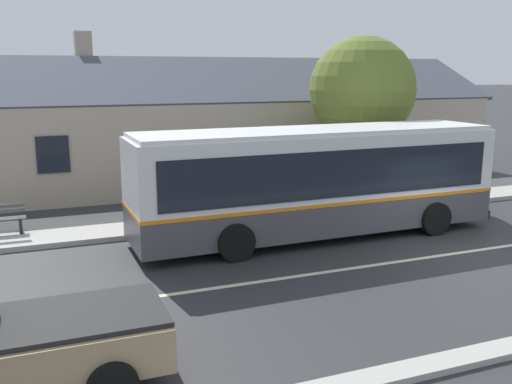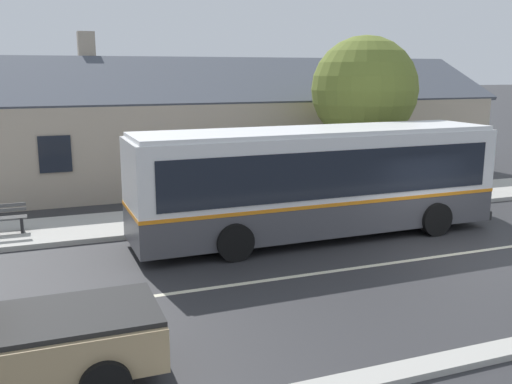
{
  "view_description": "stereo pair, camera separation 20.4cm",
  "coord_description": "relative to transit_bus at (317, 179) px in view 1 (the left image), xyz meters",
  "views": [
    {
      "loc": [
        -10.54,
        -11.65,
        4.82
      ],
      "look_at": [
        -4.55,
        3.42,
        1.37
      ],
      "focal_mm": 40.0,
      "sensor_mm": 36.0,
      "label": 1
    },
    {
      "loc": [
        -10.35,
        -11.73,
        4.82
      ],
      "look_at": [
        -4.55,
        3.42,
        1.37
      ],
      "focal_mm": 40.0,
      "sensor_mm": 36.0,
      "label": 2
    }
  ],
  "objects": [
    {
      "name": "bus_stop_sign",
      "position": [
        6.11,
        2.09,
        -0.08
      ],
      "size": [
        0.36,
        0.07,
        2.4
      ],
      "color": "gray",
      "rests_on": "sidewalk_far"
    },
    {
      "name": "ground_plane",
      "position": [
        2.84,
        -2.9,
        -1.72
      ],
      "size": [
        300.0,
        300.0,
        0.0
      ],
      "primitive_type": "plane",
      "color": "#2D2D30"
    },
    {
      "name": "lane_divider_stripe",
      "position": [
        2.84,
        -2.9,
        -1.71
      ],
      "size": [
        60.0,
        0.16,
        0.01
      ],
      "primitive_type": "cube",
      "color": "beige",
      "rests_on": "ground"
    },
    {
      "name": "transit_bus",
      "position": [
        0.0,
        0.0,
        0.0
      ],
      "size": [
        10.98,
        2.87,
        3.2
      ],
      "color": "#47474C",
      "rests_on": "ground"
    },
    {
      "name": "sidewalk_far",
      "position": [
        2.84,
        3.1,
        -1.64
      ],
      "size": [
        60.0,
        3.0,
        0.15
      ],
      "primitive_type": "cube",
      "color": "#ADAAA3",
      "rests_on": "ground"
    },
    {
      "name": "street_tree_primary",
      "position": [
        4.07,
        4.21,
        2.26
      ],
      "size": [
        4.0,
        4.0,
        6.13
      ],
      "color": "#4C3828",
      "rests_on": "ground"
    },
    {
      "name": "community_building",
      "position": [
        0.91,
        10.59,
        0.2
      ],
      "size": [
        23.28,
        8.4,
        6.46
      ],
      "color": "tan",
      "rests_on": "ground"
    }
  ]
}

